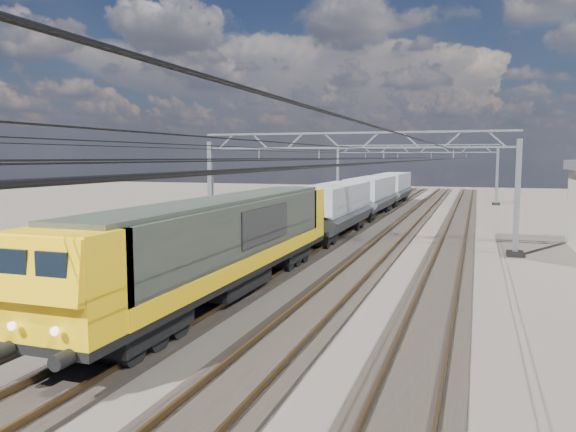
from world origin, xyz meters
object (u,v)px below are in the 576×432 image
(hopper_wagon_lead, at_px, (334,206))
(hopper_wagon_mid, at_px, (371,193))
(catenary_gantry_mid, at_px, (351,185))
(hopper_wagon_third, at_px, (393,186))
(locomotive, at_px, (226,240))
(catenary_gantry_far, at_px, (414,171))

(hopper_wagon_lead, xyz_separation_m, hopper_wagon_mid, (0.00, 14.20, 0.00))
(hopper_wagon_lead, bearing_deg, hopper_wagon_mid, 90.00)
(hopper_wagon_lead, bearing_deg, catenary_gantry_mid, -63.12)
(hopper_wagon_lead, height_order, hopper_wagon_mid, same)
(catenary_gantry_mid, height_order, hopper_wagon_third, catenary_gantry_mid)
(catenary_gantry_mid, bearing_deg, locomotive, -98.28)
(catenary_gantry_mid, height_order, hopper_wagon_lead, catenary_gantry_mid)
(hopper_wagon_lead, distance_m, hopper_wagon_third, 28.40)
(locomotive, bearing_deg, hopper_wagon_third, 90.00)
(catenary_gantry_far, height_order, hopper_wagon_lead, catenary_gantry_far)
(catenary_gantry_mid, distance_m, hopper_wagon_lead, 4.73)
(catenary_gantry_mid, xyz_separation_m, hopper_wagon_third, (-2.00, 32.35, -1.67))
(catenary_gantry_far, relative_size, hopper_wagon_lead, 1.53)
(hopper_wagon_third, bearing_deg, catenary_gantry_mid, -86.46)
(catenary_gantry_far, bearing_deg, hopper_wagon_mid, -96.39)
(hopper_wagon_mid, distance_m, hopper_wagon_third, 14.20)
(hopper_wagon_lead, distance_m, hopper_wagon_mid, 14.20)
(hopper_wagon_mid, relative_size, hopper_wagon_third, 1.00)
(hopper_wagon_mid, bearing_deg, hopper_wagon_third, 90.00)
(catenary_gantry_mid, relative_size, hopper_wagon_lead, 1.53)
(catenary_gantry_far, bearing_deg, hopper_wagon_lead, -93.57)
(hopper_wagon_third, bearing_deg, catenary_gantry_far, 61.31)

